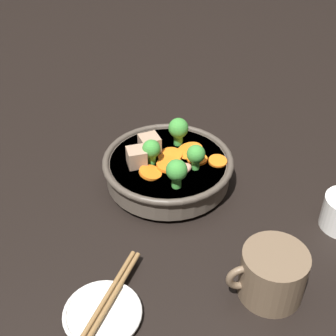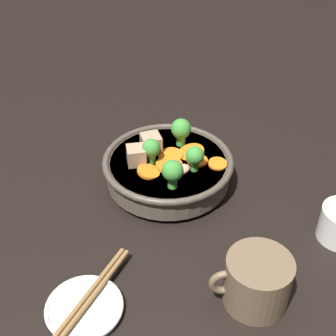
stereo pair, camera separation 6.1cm
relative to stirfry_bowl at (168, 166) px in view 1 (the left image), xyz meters
name	(u,v)px [view 1 (the left image)]	position (x,y,z in m)	size (l,w,h in m)	color
ground_plane	(168,183)	(0.00, 0.00, -0.04)	(3.00, 3.00, 0.00)	black
stirfry_bowl	(168,166)	(0.00, 0.00, 0.00)	(0.23, 0.23, 0.10)	#51473D
side_saucer	(103,314)	(0.14, 0.26, -0.03)	(0.11, 0.11, 0.01)	white
dark_mug	(272,274)	(-0.09, 0.26, 0.00)	(0.11, 0.09, 0.08)	brown
chopsticks_pair	(102,310)	(0.14, 0.26, -0.02)	(0.13, 0.19, 0.01)	olive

